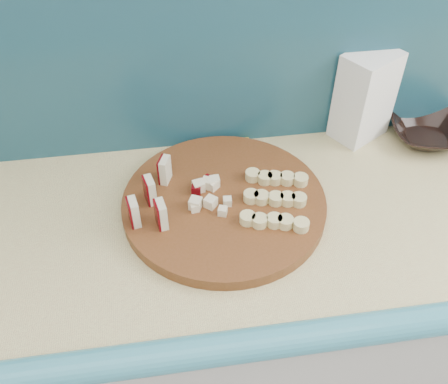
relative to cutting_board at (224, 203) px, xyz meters
The scene contains 9 objects.
kitchen_counter 0.47m from the cutting_board, 145.12° to the right, with size 2.20×0.63×0.91m.
backsplash 0.35m from the cutting_board, 103.23° to the left, with size 2.20×0.02×0.50m, color teal.
cutting_board is the anchor object (origin of this frame).
apple_wedges 0.16m from the cutting_board, behind, with size 0.10×0.18×0.06m.
apple_chunks 0.04m from the cutting_board, 166.07° to the left, with size 0.06×0.07×0.02m.
banana_slices 0.11m from the cutting_board, 14.64° to the right, with size 0.17×0.19×0.02m.
brown_bowl 0.58m from the cutting_board, 16.91° to the left, with size 0.19×0.19×0.05m, color black.
flour_bag 0.45m from the cutting_board, 29.75° to the left, with size 0.13×0.09×0.23m, color white.
banana_peel 0.18m from the cutting_board, 73.54° to the left, with size 0.24×0.21×0.01m.
Camera 1 is at (0.04, 0.77, 1.71)m, focal length 40.00 mm.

